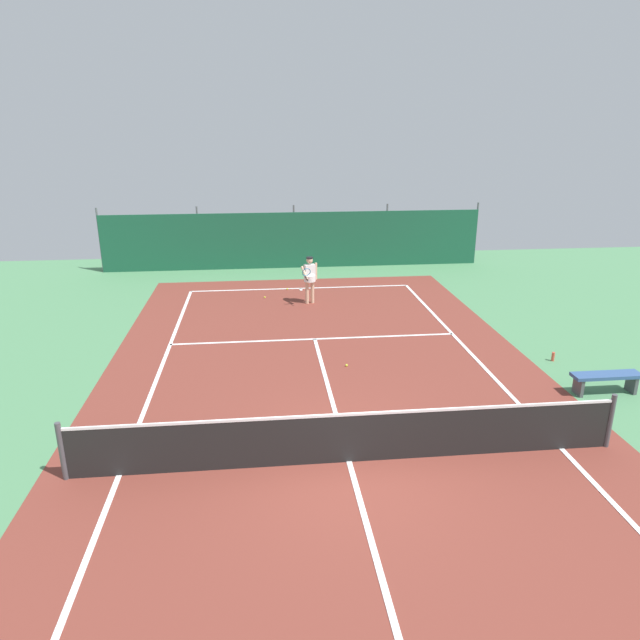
{
  "coord_description": "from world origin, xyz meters",
  "views": [
    {
      "loc": [
        -1.5,
        -8.97,
        5.84
      ],
      "look_at": [
        0.05,
        5.49,
        0.9
      ],
      "focal_mm": 31.99,
      "sensor_mm": 36.0,
      "label": 1
    }
  ],
  "objects_px": {
    "tennis_net": "(349,437)",
    "tennis_ball_midcourt": "(347,365)",
    "tennis_ball_by_sideline": "(287,289)",
    "courtside_bench": "(606,378)",
    "tennis_ball_near_player": "(265,297)",
    "tennis_player": "(310,277)",
    "water_bottle": "(553,357)",
    "parked_car": "(252,238)"
  },
  "relations": [
    {
      "from": "courtside_bench",
      "to": "tennis_ball_by_sideline",
      "type": "bearing_deg",
      "value": 125.44
    },
    {
      "from": "tennis_ball_near_player",
      "to": "water_bottle",
      "type": "bearing_deg",
      "value": -41.65
    },
    {
      "from": "tennis_player",
      "to": "parked_car",
      "type": "height_order",
      "value": "parked_car"
    },
    {
      "from": "tennis_net",
      "to": "tennis_player",
      "type": "xyz_separation_m",
      "value": [
        0.18,
        9.96,
        0.45
      ]
    },
    {
      "from": "tennis_player",
      "to": "tennis_ball_by_sideline",
      "type": "xyz_separation_m",
      "value": [
        -0.69,
        1.81,
        -0.93
      ]
    },
    {
      "from": "tennis_net",
      "to": "tennis_ball_midcourt",
      "type": "relative_size",
      "value": 153.33
    },
    {
      "from": "tennis_net",
      "to": "courtside_bench",
      "type": "distance_m",
      "value": 6.68
    },
    {
      "from": "tennis_net",
      "to": "tennis_ball_near_player",
      "type": "height_order",
      "value": "tennis_net"
    },
    {
      "from": "courtside_bench",
      "to": "tennis_ball_near_player",
      "type": "bearing_deg",
      "value": 131.87
    },
    {
      "from": "tennis_ball_near_player",
      "to": "tennis_ball_by_sideline",
      "type": "height_order",
      "value": "same"
    },
    {
      "from": "tennis_ball_by_sideline",
      "to": "water_bottle",
      "type": "relative_size",
      "value": 0.28
    },
    {
      "from": "tennis_ball_midcourt",
      "to": "water_bottle",
      "type": "xyz_separation_m",
      "value": [
        5.45,
        -0.21,
        0.09
      ]
    },
    {
      "from": "tennis_ball_by_sideline",
      "to": "parked_car",
      "type": "height_order",
      "value": "parked_car"
    },
    {
      "from": "tennis_net",
      "to": "tennis_ball_midcourt",
      "type": "height_order",
      "value": "tennis_net"
    },
    {
      "from": "tennis_net",
      "to": "water_bottle",
      "type": "distance_m",
      "value": 7.36
    },
    {
      "from": "tennis_ball_by_sideline",
      "to": "courtside_bench",
      "type": "height_order",
      "value": "courtside_bench"
    },
    {
      "from": "courtside_bench",
      "to": "water_bottle",
      "type": "bearing_deg",
      "value": 96.98
    },
    {
      "from": "tennis_net",
      "to": "courtside_bench",
      "type": "relative_size",
      "value": 6.33
    },
    {
      "from": "tennis_player",
      "to": "tennis_ball_midcourt",
      "type": "relative_size",
      "value": 24.85
    },
    {
      "from": "tennis_net",
      "to": "tennis_ball_midcourt",
      "type": "bearing_deg",
      "value": 81.93
    },
    {
      "from": "tennis_ball_near_player",
      "to": "water_bottle",
      "type": "xyz_separation_m",
      "value": [
        7.45,
        -6.63,
        0.09
      ]
    },
    {
      "from": "tennis_player",
      "to": "tennis_ball_by_sideline",
      "type": "distance_m",
      "value": 2.15
    },
    {
      "from": "tennis_ball_near_player",
      "to": "tennis_ball_by_sideline",
      "type": "distance_m",
      "value": 1.33
    },
    {
      "from": "water_bottle",
      "to": "tennis_ball_near_player",
      "type": "bearing_deg",
      "value": 138.35
    },
    {
      "from": "tennis_net",
      "to": "parked_car",
      "type": "xyz_separation_m",
      "value": [
        -1.84,
        17.97,
        0.33
      ]
    },
    {
      "from": "water_bottle",
      "to": "courtside_bench",
      "type": "bearing_deg",
      "value": -83.02
    },
    {
      "from": "tennis_ball_by_sideline",
      "to": "courtside_bench",
      "type": "xyz_separation_m",
      "value": [
        6.82,
        -9.59,
        0.34
      ]
    },
    {
      "from": "tennis_net",
      "to": "tennis_player",
      "type": "relative_size",
      "value": 6.17
    },
    {
      "from": "courtside_bench",
      "to": "water_bottle",
      "type": "distance_m",
      "value": 1.98
    },
    {
      "from": "tennis_net",
      "to": "tennis_player",
      "type": "bearing_deg",
      "value": 88.98
    },
    {
      "from": "tennis_ball_by_sideline",
      "to": "water_bottle",
      "type": "bearing_deg",
      "value": -49.23
    },
    {
      "from": "tennis_net",
      "to": "water_bottle",
      "type": "height_order",
      "value": "tennis_net"
    },
    {
      "from": "tennis_player",
      "to": "water_bottle",
      "type": "xyz_separation_m",
      "value": [
        5.89,
        -5.82,
        -0.84
      ]
    },
    {
      "from": "tennis_ball_near_player",
      "to": "tennis_ball_by_sideline",
      "type": "xyz_separation_m",
      "value": [
        0.87,
        1.01,
        0.0
      ]
    },
    {
      "from": "tennis_ball_near_player",
      "to": "courtside_bench",
      "type": "relative_size",
      "value": 0.04
    },
    {
      "from": "tennis_ball_by_sideline",
      "to": "parked_car",
      "type": "distance_m",
      "value": 6.38
    },
    {
      "from": "tennis_net",
      "to": "tennis_ball_by_sideline",
      "type": "height_order",
      "value": "tennis_net"
    },
    {
      "from": "tennis_net",
      "to": "parked_car",
      "type": "relative_size",
      "value": 2.32
    },
    {
      "from": "tennis_ball_by_sideline",
      "to": "parked_car",
      "type": "bearing_deg",
      "value": 102.13
    },
    {
      "from": "tennis_ball_near_player",
      "to": "water_bottle",
      "type": "relative_size",
      "value": 0.28
    },
    {
      "from": "tennis_player",
      "to": "tennis_ball_near_player",
      "type": "height_order",
      "value": "tennis_player"
    },
    {
      "from": "tennis_ball_midcourt",
      "to": "water_bottle",
      "type": "height_order",
      "value": "water_bottle"
    }
  ]
}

